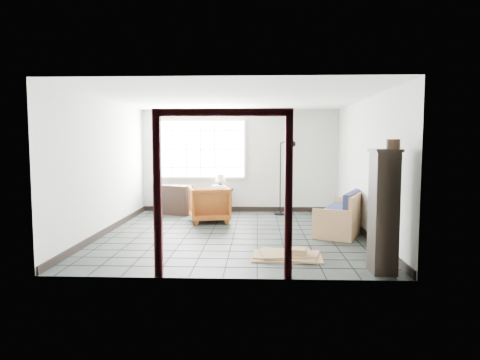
{
  "coord_description": "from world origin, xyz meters",
  "views": [
    {
      "loc": [
        0.45,
        -8.17,
        1.77
      ],
      "look_at": [
        0.1,
        0.3,
        1.02
      ],
      "focal_mm": 32.0,
      "sensor_mm": 36.0,
      "label": 1
    }
  ],
  "objects_px": {
    "futon_sofa": "(345,217)",
    "armchair": "(209,202)",
    "tall_shelf": "(383,210)",
    "side_table": "(219,193)"
  },
  "relations": [
    {
      "from": "side_table",
      "to": "tall_shelf",
      "type": "bearing_deg",
      "value": -61.06
    },
    {
      "from": "armchair",
      "to": "tall_shelf",
      "type": "bearing_deg",
      "value": 113.67
    },
    {
      "from": "futon_sofa",
      "to": "tall_shelf",
      "type": "distance_m",
      "value": 2.75
    },
    {
      "from": "futon_sofa",
      "to": "side_table",
      "type": "relative_size",
      "value": 2.98
    },
    {
      "from": "futon_sofa",
      "to": "side_table",
      "type": "xyz_separation_m",
      "value": [
        -2.71,
        2.11,
        0.2
      ]
    },
    {
      "from": "futon_sofa",
      "to": "armchair",
      "type": "relative_size",
      "value": 2.29
    },
    {
      "from": "futon_sofa",
      "to": "side_table",
      "type": "distance_m",
      "value": 3.43
    },
    {
      "from": "futon_sofa",
      "to": "side_table",
      "type": "height_order",
      "value": "futon_sofa"
    },
    {
      "from": "side_table",
      "to": "tall_shelf",
      "type": "relative_size",
      "value": 0.4
    },
    {
      "from": "armchair",
      "to": "tall_shelf",
      "type": "relative_size",
      "value": 0.52
    }
  ]
}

